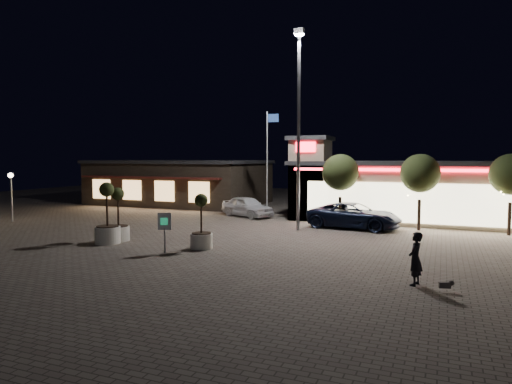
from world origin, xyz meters
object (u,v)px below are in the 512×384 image
at_px(white_sedan, 247,206).
at_px(valet_sign, 165,225).
at_px(pedestrian, 415,259).
at_px(planter_mid, 107,225).
at_px(pickup_truck, 354,216).
at_px(planter_left, 118,224).

relative_size(white_sedan, valet_sign, 2.41).
bearing_deg(pedestrian, planter_mid, -84.76).
relative_size(white_sedan, planter_mid, 1.43).
height_order(white_sedan, valet_sign, valet_sign).
bearing_deg(white_sedan, pedestrian, -112.47).
bearing_deg(planter_mid, pedestrian, -8.16).
bearing_deg(pedestrian, valet_sign, -83.29).
xyz_separation_m(planter_mid, valet_sign, (4.17, -0.90, 0.35)).
bearing_deg(white_sedan, pickup_truck, -80.56).
bearing_deg(planter_left, pickup_truck, 40.27).
relative_size(pedestrian, planter_mid, 0.59).
bearing_deg(pickup_truck, planter_mid, 139.14).
xyz_separation_m(pickup_truck, valet_sign, (-6.97, -11.12, 0.53)).
distance_m(planter_left, planter_mid, 0.83).
bearing_deg(planter_left, pedestrian, -11.12).
bearing_deg(valet_sign, planter_mid, 167.88).
bearing_deg(pedestrian, pickup_truck, -147.04).
distance_m(pedestrian, valet_sign, 11.48).
height_order(pedestrian, planter_left, planter_left).
bearing_deg(valet_sign, planter_left, 157.42).
height_order(pickup_truck, planter_left, planter_left).
distance_m(pickup_truck, planter_left, 14.54).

